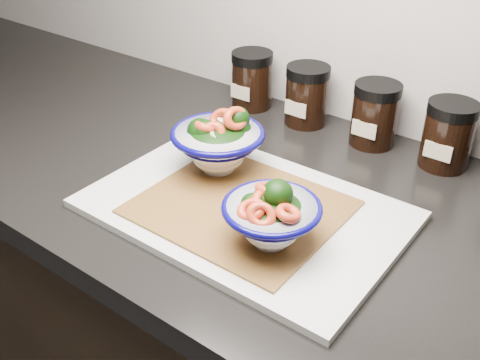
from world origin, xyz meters
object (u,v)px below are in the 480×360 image
Objects in this scene: spice_jar_c at (375,114)px; cutting_board at (245,209)px; bowl_right at (271,217)px; spice_jar_d at (448,135)px; spice_jar_a at (252,80)px; bowl_left at (218,142)px; spice_jar_b at (307,95)px.

cutting_board is at bearing -99.59° from spice_jar_c.
bowl_right is (0.08, -0.05, 0.05)m from cutting_board.
spice_jar_d is at bearing 74.31° from bowl_right.
bowl_right is 0.38m from spice_jar_d.
cutting_board is 0.38m from spice_jar_a.
spice_jar_a is at bearing 128.99° from bowl_right.
bowl_left reaches higher than spice_jar_b.
spice_jar_b reaches higher than bowl_right.
spice_jar_b is 0.27m from spice_jar_d.
spice_jar_b is (-0.09, 0.31, 0.05)m from cutting_board.
spice_jar_a is (-0.29, 0.36, -0.00)m from bowl_right.
bowl_right is at bearing -105.69° from spice_jar_d.
spice_jar_c is (0.15, 0.26, -0.01)m from bowl_left.
spice_jar_d is (0.13, 0.00, 0.00)m from spice_jar_c.
spice_jar_a is 0.40m from spice_jar_d.
bowl_left is at bearing 148.26° from bowl_right.
spice_jar_d is (0.27, 0.00, 0.00)m from spice_jar_b.
bowl_right is at bearing -65.39° from spice_jar_b.
spice_jar_d is at bearing 0.00° from spice_jar_b.
bowl_right is at bearing -85.65° from spice_jar_c.
bowl_left is 1.32× the size of spice_jar_c.
bowl_left is at bearing -137.27° from spice_jar_d.
spice_jar_d reaches higher than bowl_right.
spice_jar_a is at bearing 180.00° from spice_jar_d.
bowl_right is 1.16× the size of spice_jar_b.
spice_jar_b is (-0.17, 0.36, -0.00)m from bowl_right.
spice_jar_d is (0.18, 0.31, 0.05)m from cutting_board.
spice_jar_d is (0.40, 0.00, 0.00)m from spice_jar_a.
spice_jar_a and spice_jar_b have the same top height.
spice_jar_b is at bearing 88.21° from bowl_left.
bowl_right is at bearing -51.01° from spice_jar_a.
spice_jar_a and spice_jar_c have the same top height.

